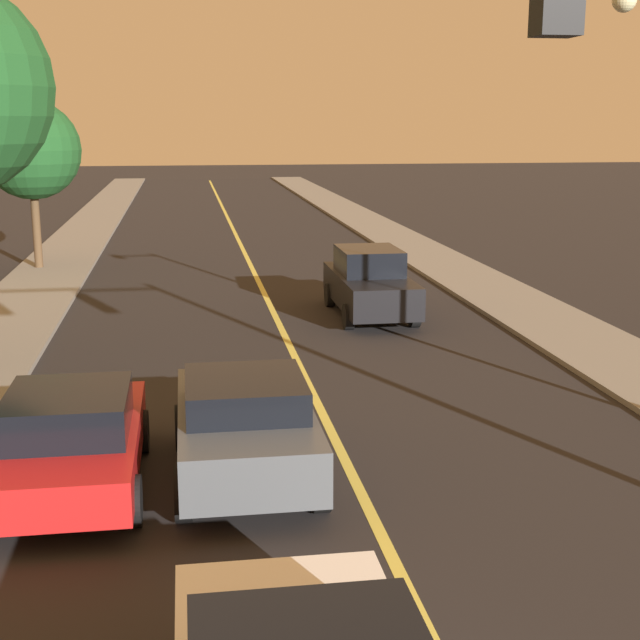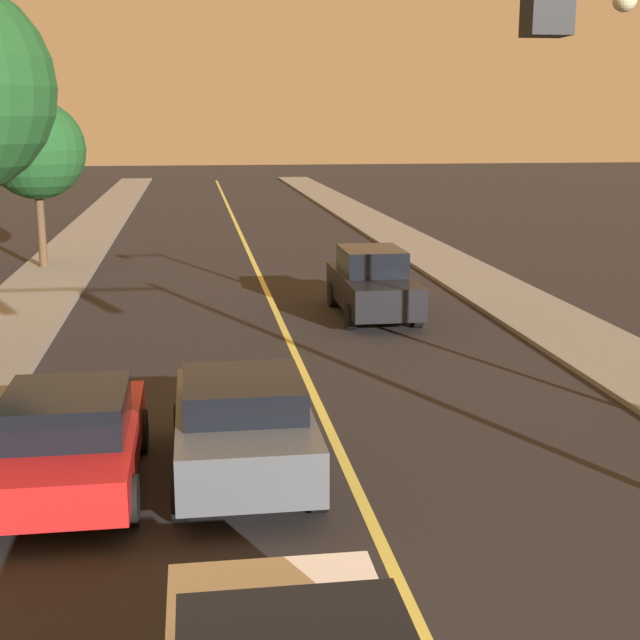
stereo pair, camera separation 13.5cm
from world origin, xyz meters
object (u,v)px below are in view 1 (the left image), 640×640
Objects in this scene: car_near_lane_second at (245,425)px; car_outer_lane_second at (71,439)px; tree_left_far at (31,150)px; car_far_oncoming at (370,283)px.

car_outer_lane_second is at bearing -179.15° from car_near_lane_second.
car_near_lane_second is 0.73× the size of tree_left_far.
tree_left_far reaches higher than car_far_oncoming.
car_near_lane_second is 0.97× the size of car_outer_lane_second.
car_outer_lane_second is 0.75× the size of tree_left_far.
car_outer_lane_second is 11.97m from car_far_oncoming.
car_outer_lane_second is 19.37m from tree_left_far.
car_near_lane_second is at bearing 69.01° from car_far_oncoming.
car_near_lane_second is at bearing -73.43° from tree_left_far.
car_outer_lane_second is 0.93× the size of car_far_oncoming.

